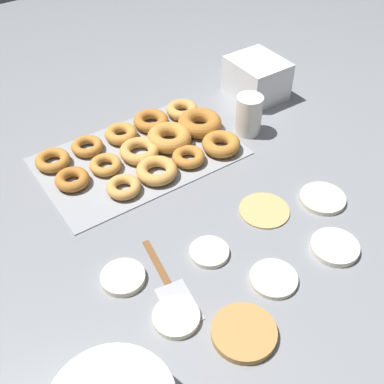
{
  "coord_description": "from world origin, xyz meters",
  "views": [
    {
      "loc": [
        0.46,
        0.55,
        0.77
      ],
      "look_at": [
        0.01,
        -0.1,
        0.04
      ],
      "focal_mm": 45.0,
      "sensor_mm": 36.0,
      "label": 1
    }
  ],
  "objects_px": {
    "pancake_6": "(322,198)",
    "pancake_2": "(264,210)",
    "pancake_0": "(274,279)",
    "pancake_7": "(122,276)",
    "pancake_4": "(209,252)",
    "pancake_5": "(244,333)",
    "container_stack": "(257,78)",
    "spatula": "(174,294)",
    "donut_tray": "(152,146)",
    "pancake_3": "(176,317)",
    "paper_cup": "(249,115)",
    "pancake_1": "(335,247)"
  },
  "relations": [
    {
      "from": "pancake_6",
      "to": "paper_cup",
      "type": "bearing_deg",
      "value": -95.24
    },
    {
      "from": "pancake_0",
      "to": "pancake_1",
      "type": "relative_size",
      "value": 0.94
    },
    {
      "from": "paper_cup",
      "to": "spatula",
      "type": "bearing_deg",
      "value": 36.14
    },
    {
      "from": "pancake_2",
      "to": "pancake_6",
      "type": "xyz_separation_m",
      "value": [
        -0.13,
        0.05,
        0.0
      ]
    },
    {
      "from": "pancake_2",
      "to": "donut_tray",
      "type": "relative_size",
      "value": 0.23
    },
    {
      "from": "pancake_6",
      "to": "spatula",
      "type": "relative_size",
      "value": 0.47
    },
    {
      "from": "pancake_3",
      "to": "pancake_6",
      "type": "bearing_deg",
      "value": -170.95
    },
    {
      "from": "pancake_2",
      "to": "pancake_5",
      "type": "relative_size",
      "value": 0.96
    },
    {
      "from": "pancake_7",
      "to": "paper_cup",
      "type": "xyz_separation_m",
      "value": [
        -0.52,
        -0.24,
        0.05
      ]
    },
    {
      "from": "container_stack",
      "to": "pancake_6",
      "type": "bearing_deg",
      "value": 69.13
    },
    {
      "from": "container_stack",
      "to": "pancake_5",
      "type": "bearing_deg",
      "value": 48.51
    },
    {
      "from": "pancake_0",
      "to": "pancake_3",
      "type": "height_order",
      "value": "pancake_3"
    },
    {
      "from": "pancake_3",
      "to": "pancake_5",
      "type": "bearing_deg",
      "value": 130.67
    },
    {
      "from": "paper_cup",
      "to": "pancake_5",
      "type": "bearing_deg",
      "value": 50.06
    },
    {
      "from": "pancake_0",
      "to": "pancake_4",
      "type": "distance_m",
      "value": 0.14
    },
    {
      "from": "pancake_5",
      "to": "spatula",
      "type": "relative_size",
      "value": 0.53
    },
    {
      "from": "spatula",
      "to": "pancake_3",
      "type": "bearing_deg",
      "value": -18.95
    },
    {
      "from": "pancake_7",
      "to": "donut_tray",
      "type": "xyz_separation_m",
      "value": [
        -0.26,
        -0.32,
        0.01
      ]
    },
    {
      "from": "pancake_3",
      "to": "donut_tray",
      "type": "distance_m",
      "value": 0.51
    },
    {
      "from": "pancake_1",
      "to": "pancake_5",
      "type": "relative_size",
      "value": 0.85
    },
    {
      "from": "pancake_5",
      "to": "pancake_6",
      "type": "xyz_separation_m",
      "value": [
        -0.37,
        -0.17,
        -0.0
      ]
    },
    {
      "from": "pancake_4",
      "to": "pancake_6",
      "type": "distance_m",
      "value": 0.31
    },
    {
      "from": "pancake_3",
      "to": "pancake_0",
      "type": "bearing_deg",
      "value": 170.27
    },
    {
      "from": "pancake_0",
      "to": "pancake_6",
      "type": "bearing_deg",
      "value": -156.4
    },
    {
      "from": "spatula",
      "to": "pancake_1",
      "type": "bearing_deg",
      "value": 83.24
    },
    {
      "from": "pancake_0",
      "to": "donut_tray",
      "type": "xyz_separation_m",
      "value": [
        -0.02,
        -0.49,
        0.01
      ]
    },
    {
      "from": "pancake_4",
      "to": "donut_tray",
      "type": "bearing_deg",
      "value": -102.7
    },
    {
      "from": "pancake_4",
      "to": "pancake_6",
      "type": "bearing_deg",
      "value": 176.46
    },
    {
      "from": "pancake_0",
      "to": "spatula",
      "type": "height_order",
      "value": "pancake_0"
    },
    {
      "from": "pancake_1",
      "to": "pancake_4",
      "type": "relative_size",
      "value": 1.22
    },
    {
      "from": "donut_tray",
      "to": "pancake_4",
      "type": "bearing_deg",
      "value": 77.3
    },
    {
      "from": "pancake_7",
      "to": "pancake_2",
      "type": "bearing_deg",
      "value": 177.24
    },
    {
      "from": "pancake_2",
      "to": "container_stack",
      "type": "distance_m",
      "value": 0.5
    },
    {
      "from": "pancake_3",
      "to": "paper_cup",
      "type": "height_order",
      "value": "paper_cup"
    },
    {
      "from": "pancake_0",
      "to": "paper_cup",
      "type": "xyz_separation_m",
      "value": [
        -0.27,
        -0.42,
        0.05
      ]
    },
    {
      "from": "container_stack",
      "to": "paper_cup",
      "type": "bearing_deg",
      "value": 43.53
    },
    {
      "from": "pancake_0",
      "to": "container_stack",
      "type": "height_order",
      "value": "container_stack"
    },
    {
      "from": "pancake_0",
      "to": "pancake_7",
      "type": "distance_m",
      "value": 0.3
    },
    {
      "from": "donut_tray",
      "to": "container_stack",
      "type": "bearing_deg",
      "value": -171.58
    },
    {
      "from": "pancake_3",
      "to": "paper_cup",
      "type": "bearing_deg",
      "value": -141.62
    },
    {
      "from": "pancake_0",
      "to": "paper_cup",
      "type": "distance_m",
      "value": 0.5
    },
    {
      "from": "pancake_0",
      "to": "pancake_7",
      "type": "height_order",
      "value": "pancake_7"
    },
    {
      "from": "container_stack",
      "to": "paper_cup",
      "type": "relative_size",
      "value": 1.47
    },
    {
      "from": "pancake_0",
      "to": "paper_cup",
      "type": "bearing_deg",
      "value": -123.39
    },
    {
      "from": "pancake_6",
      "to": "pancake_2",
      "type": "bearing_deg",
      "value": -20.16
    },
    {
      "from": "pancake_1",
      "to": "donut_tray",
      "type": "bearing_deg",
      "value": -74.29
    },
    {
      "from": "pancake_1",
      "to": "spatula",
      "type": "distance_m",
      "value": 0.35
    },
    {
      "from": "pancake_6",
      "to": "paper_cup",
      "type": "distance_m",
      "value": 0.31
    },
    {
      "from": "pancake_2",
      "to": "pancake_4",
      "type": "bearing_deg",
      "value": 9.67
    },
    {
      "from": "pancake_0",
      "to": "container_stack",
      "type": "relative_size",
      "value": 0.6
    }
  ]
}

